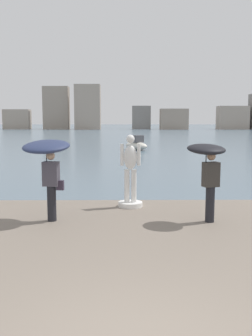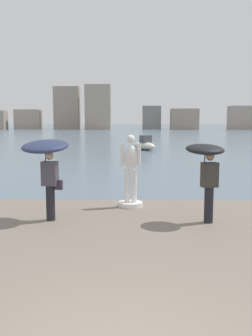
{
  "view_description": "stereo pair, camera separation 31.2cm",
  "coord_description": "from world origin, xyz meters",
  "px_view_note": "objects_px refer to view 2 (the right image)",
  "views": [
    {
      "loc": [
        -0.1,
        -3.72,
        2.9
      ],
      "look_at": [
        0.0,
        6.8,
        1.55
      ],
      "focal_mm": 40.41,
      "sensor_mm": 36.0,
      "label": 1
    },
    {
      "loc": [
        0.21,
        -3.72,
        2.9
      ],
      "look_at": [
        0.0,
        6.8,
        1.55
      ],
      "focal_mm": 40.41,
      "sensor_mm": 36.0,
      "label": 2
    }
  ],
  "objects_px": {
    "statue_white_figure": "(131,177)",
    "onlooker_right": "(207,162)",
    "onlooker_left": "(46,156)",
    "boat_near": "(144,145)"
  },
  "relations": [
    {
      "from": "statue_white_figure",
      "to": "onlooker_right",
      "type": "distance_m",
      "value": 2.56
    },
    {
      "from": "onlooker_left",
      "to": "boat_near",
      "type": "distance_m",
      "value": 27.57
    },
    {
      "from": "onlooker_left",
      "to": "boat_near",
      "type": "height_order",
      "value": "onlooker_left"
    },
    {
      "from": "onlooker_right",
      "to": "boat_near",
      "type": "bearing_deg",
      "value": 91.45
    },
    {
      "from": "statue_white_figure",
      "to": "boat_near",
      "type": "bearing_deg",
      "value": 87.48
    },
    {
      "from": "boat_near",
      "to": "onlooker_right",
      "type": "bearing_deg",
      "value": -88.55
    },
    {
      "from": "onlooker_left",
      "to": "boat_near",
      "type": "xyz_separation_m",
      "value": [
        3.2,
        27.34,
        -1.53
      ]
    },
    {
      "from": "onlooker_right",
      "to": "boat_near",
      "type": "height_order",
      "value": "onlooker_right"
    },
    {
      "from": "statue_white_figure",
      "to": "onlooker_left",
      "type": "distance_m",
      "value": 2.66
    },
    {
      "from": "statue_white_figure",
      "to": "onlooker_right",
      "type": "relative_size",
      "value": 1.06
    }
  ]
}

